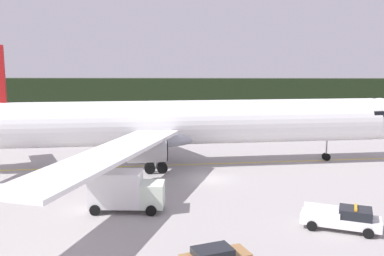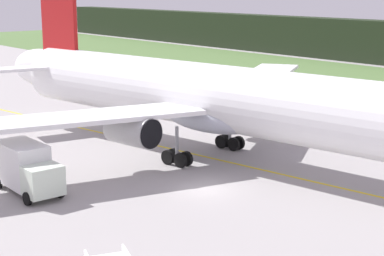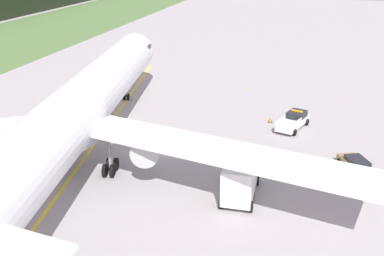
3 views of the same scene
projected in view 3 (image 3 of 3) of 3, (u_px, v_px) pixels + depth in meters
ground at (155, 150)px, 47.55m from camera, size 320.00×320.00×0.00m
taxiway_centerline_main at (86, 156)px, 46.03m from camera, size 76.94×12.47×0.01m
airliner at (80, 110)px, 43.66m from camera, size 58.50×52.07×14.36m
ops_pickup_truck at (294, 121)px, 52.97m from camera, size 6.07×3.78×1.94m
catering_truck at (241, 177)px, 37.97m from camera, size 6.24×2.69×3.57m
staff_car at (356, 164)px, 42.81m from camera, size 4.58×3.30×1.30m
apron_cone at (270, 120)px, 54.96m from camera, size 0.51×0.51×0.64m
taxiway_edge_light_east at (248, 88)px, 67.65m from camera, size 0.12×0.12×0.49m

